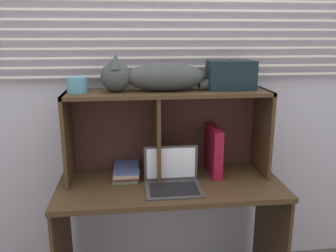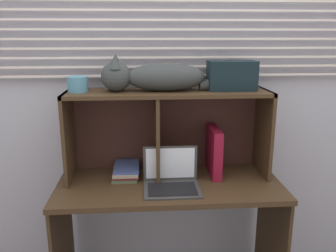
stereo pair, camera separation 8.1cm
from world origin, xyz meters
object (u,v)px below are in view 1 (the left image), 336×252
at_px(cat, 154,77).
at_px(small_basket, 77,85).
at_px(book_stack, 126,171).
at_px(binder_upright, 213,150).
at_px(laptop, 173,180).
at_px(storage_box, 231,75).

xyz_separation_m(cat, small_basket, (-0.43, 0.00, -0.04)).
relative_size(cat, small_basket, 6.81).
bearing_deg(book_stack, binder_upright, -0.26).
xyz_separation_m(laptop, binder_upright, (0.27, 0.17, 0.10)).
bearing_deg(storage_box, laptop, -154.13).
xyz_separation_m(binder_upright, storage_box, (0.09, 0.00, 0.46)).
distance_m(laptop, binder_upright, 0.34).
xyz_separation_m(laptop, book_stack, (-0.26, 0.18, -0.01)).
height_order(cat, binder_upright, cat).
bearing_deg(small_basket, cat, -0.00).
distance_m(book_stack, small_basket, 0.59).
distance_m(cat, small_basket, 0.43).
xyz_separation_m(binder_upright, small_basket, (-0.79, 0.00, 0.42)).
relative_size(book_stack, storage_box, 0.89).
xyz_separation_m(cat, laptop, (0.09, -0.17, -0.56)).
relative_size(cat, laptop, 2.47).
distance_m(laptop, book_stack, 0.32).
height_order(laptop, book_stack, laptop).
xyz_separation_m(cat, storage_box, (0.45, 0.00, 0.00)).
bearing_deg(book_stack, storage_box, -0.23).
distance_m(laptop, storage_box, 0.69).
relative_size(laptop, storage_box, 1.14).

